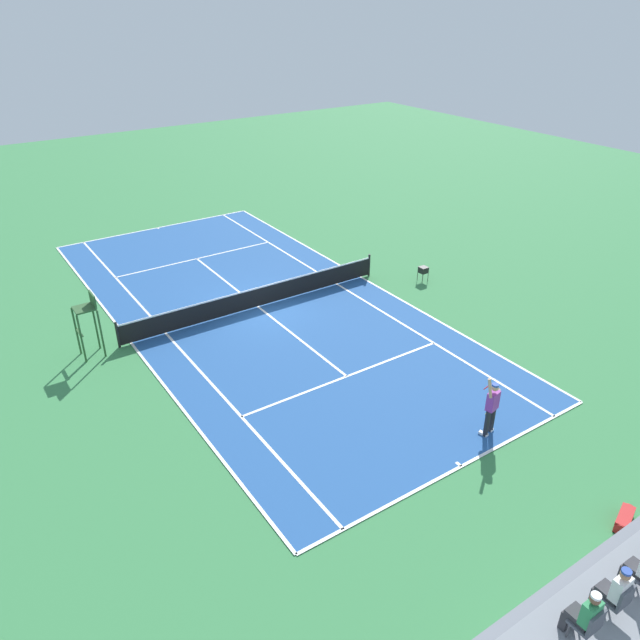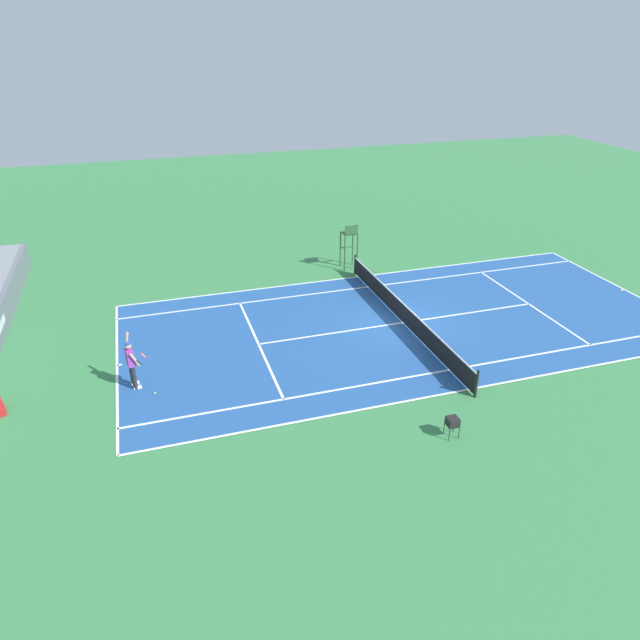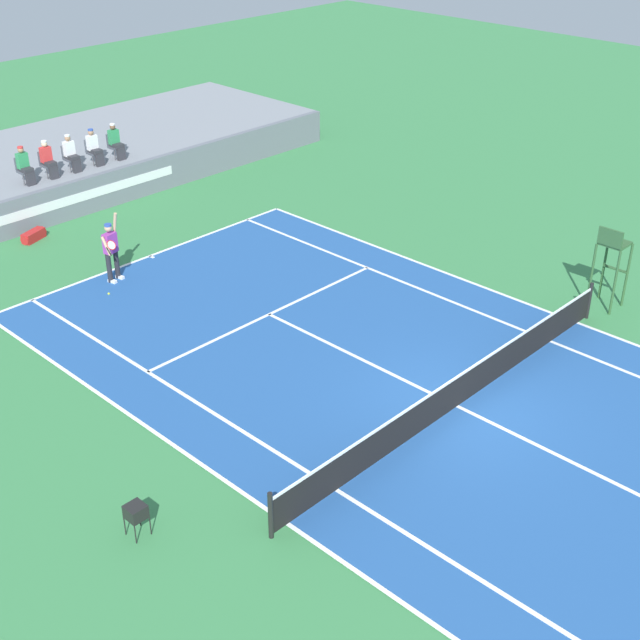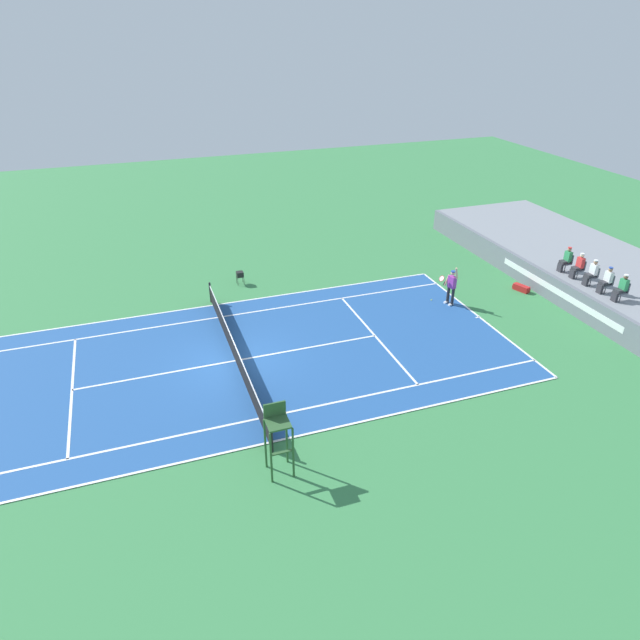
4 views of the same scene
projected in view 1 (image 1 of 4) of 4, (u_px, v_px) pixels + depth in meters
The scene contains 11 objects.
ground_plane at pixel (258, 307), 25.83m from camera, with size 80.00×80.00×0.00m, color #387F47.
court at pixel (258, 307), 25.82m from camera, with size 11.08×23.88×0.03m.
net at pixel (258, 296), 25.58m from camera, with size 11.98×0.10×1.07m.
barrier_wall at pixel (611, 560), 13.54m from camera, with size 24.48×0.25×1.29m.
spectator_seated_3 at pixel (614, 591), 11.39m from camera, with size 0.44×0.60×1.26m.
spectator_seated_4 at pixel (585, 616), 10.94m from camera, with size 0.44×0.60×1.26m.
tennis_player at pixel (491, 407), 17.97m from camera, with size 0.74×0.75×2.08m.
tennis_ball at pixel (486, 414), 19.22m from camera, with size 0.07×0.07×0.07m, color #D1E533.
umpire_chair at pixel (88, 317), 21.73m from camera, with size 0.77×0.77×2.44m.
equipment_bag at pixel (624, 519), 15.22m from camera, with size 0.96×0.60×0.32m.
ball_hopper at pixel (423, 270), 27.93m from camera, with size 0.36×0.36×0.70m.
Camera 1 is at (10.61, 20.56, 11.79)m, focal length 34.12 mm.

